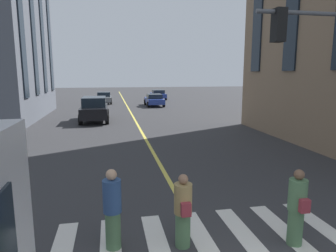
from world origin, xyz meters
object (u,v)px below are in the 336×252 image
object	(u,v)px
pedestrian_companion	(183,211)
pedestrian_far	(297,208)
car_blue_mid	(158,95)
car_grey_oncoming	(104,98)
car_blue_parked_a	(154,100)
car_black_near	(94,109)
pedestrian_near	(112,210)

from	to	relation	value
pedestrian_companion	pedestrian_far	world-z (taller)	pedestrian_far
pedestrian_companion	pedestrian_far	bearing A→B (deg)	-99.34
car_blue_mid	car_grey_oncoming	size ratio (longest dim) A/B	1.13
car_blue_parked_a	car_blue_mid	size ratio (longest dim) A/B	1.00
car_black_near	pedestrian_near	distance (m)	17.81
pedestrian_near	pedestrian_far	world-z (taller)	pedestrian_near
car_blue_mid	pedestrian_companion	xyz separation A→B (m)	(-36.93, 5.38, 0.10)
pedestrian_companion	car_blue_parked_a	bearing A→B (deg)	-7.15
car_grey_oncoming	pedestrian_near	size ratio (longest dim) A/B	2.25
pedestrian_far	car_grey_oncoming	bearing A→B (deg)	7.85
car_blue_mid	car_grey_oncoming	bearing A→B (deg)	121.27
pedestrian_near	pedestrian_companion	xyz separation A→B (m)	(-0.21, -1.45, -0.07)
pedestrian_near	pedestrian_far	xyz separation A→B (m)	(-0.60, -3.83, -0.02)
car_blue_parked_a	pedestrian_near	size ratio (longest dim) A/B	2.54
pedestrian_near	pedestrian_companion	distance (m)	1.47
pedestrian_companion	pedestrian_far	distance (m)	2.41
car_grey_oncoming	car_blue_parked_a	bearing A→B (deg)	-125.65
car_grey_oncoming	pedestrian_companion	distance (m)	32.44
car_blue_parked_a	car_blue_mid	world-z (taller)	same
car_blue_parked_a	car_black_near	distance (m)	12.01
pedestrian_companion	car_blue_mid	bearing A→B (deg)	-8.29
car_blue_mid	pedestrian_far	world-z (taller)	pedestrian_far
car_blue_parked_a	car_grey_oncoming	size ratio (longest dim) A/B	1.13
car_blue_parked_a	car_black_near	world-z (taller)	car_black_near
car_blue_parked_a	car_grey_oncoming	bearing A→B (deg)	54.35
car_black_near	pedestrian_companion	bearing A→B (deg)	-171.73
car_blue_parked_a	pedestrian_companion	size ratio (longest dim) A/B	2.75
car_blue_parked_a	pedestrian_near	bearing A→B (deg)	169.90
car_blue_parked_a	pedestrian_far	size ratio (longest dim) A/B	2.62
car_blue_mid	pedestrian_far	xyz separation A→B (m)	(-37.32, 3.00, 0.14)
car_black_near	pedestrian_companion	distance (m)	18.18
car_blue_parked_a	car_black_near	bearing A→B (deg)	149.13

